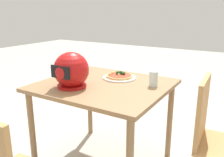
% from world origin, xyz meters
% --- Properties ---
extents(dining_table, '(1.01, 0.91, 0.75)m').
position_xyz_m(dining_table, '(0.00, 0.00, 0.66)').
color(dining_table, olive).
rests_on(dining_table, ground).
extents(pizza_plate, '(0.29, 0.29, 0.01)m').
position_xyz_m(pizza_plate, '(-0.03, -0.20, 0.76)').
color(pizza_plate, white).
rests_on(pizza_plate, dining_table).
extents(pizza, '(0.23, 0.23, 0.05)m').
position_xyz_m(pizza, '(-0.03, -0.20, 0.78)').
color(pizza, tan).
rests_on(pizza, pizza_plate).
extents(motorcycle_helmet, '(0.27, 0.27, 0.27)m').
position_xyz_m(motorcycle_helmet, '(0.17, 0.21, 0.89)').
color(motorcycle_helmet, '#B21414').
rests_on(motorcycle_helmet, dining_table).
extents(drinking_glass, '(0.07, 0.07, 0.12)m').
position_xyz_m(drinking_glass, '(-0.37, -0.14, 0.81)').
color(drinking_glass, silver).
rests_on(drinking_glass, dining_table).
extents(chair_side, '(0.42, 0.42, 0.90)m').
position_xyz_m(chair_side, '(-0.87, -0.04, 0.51)').
color(chair_side, '#B7844C').
rests_on(chair_side, ground).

